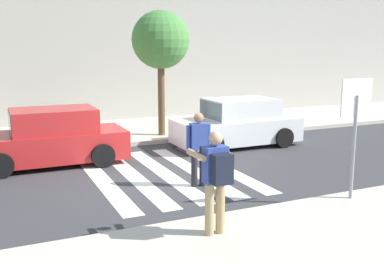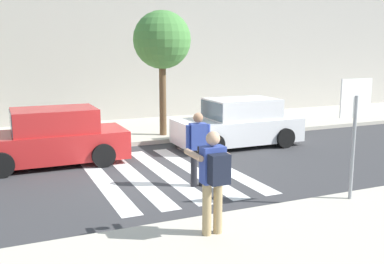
# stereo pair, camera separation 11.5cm
# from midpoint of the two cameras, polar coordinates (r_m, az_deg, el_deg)

# --- Properties ---
(ground_plane) EXTENTS (120.00, 120.00, 0.00)m
(ground_plane) POSITION_cam_midpoint_polar(r_m,az_deg,el_deg) (11.40, -2.89, -5.49)
(ground_plane) COLOR #38383A
(sidewalk_far) EXTENTS (60.00, 4.80, 0.14)m
(sidewalk_far) POSITION_cam_midpoint_polar(r_m,az_deg,el_deg) (16.99, -10.14, -0.03)
(sidewalk_far) COLOR beige
(sidewalk_far) RESTS_ON ground
(building_facade_far) EXTENTS (56.00, 4.00, 6.20)m
(building_facade_far) POSITION_cam_midpoint_polar(r_m,az_deg,el_deg) (21.01, -13.32, 10.18)
(building_facade_far) COLOR #ADA89E
(building_facade_far) RESTS_ON ground
(crosswalk_stripe_0) EXTENTS (0.44, 5.20, 0.01)m
(crosswalk_stripe_0) POSITION_cam_midpoint_polar(r_m,az_deg,el_deg) (11.15, -11.01, -6.04)
(crosswalk_stripe_0) COLOR silver
(crosswalk_stripe_0) RESTS_ON ground
(crosswalk_stripe_1) EXTENTS (0.44, 5.20, 0.01)m
(crosswalk_stripe_1) POSITION_cam_midpoint_polar(r_m,az_deg,el_deg) (11.34, -7.05, -5.64)
(crosswalk_stripe_1) COLOR silver
(crosswalk_stripe_1) RESTS_ON ground
(crosswalk_stripe_2) EXTENTS (0.44, 5.20, 0.01)m
(crosswalk_stripe_2) POSITION_cam_midpoint_polar(r_m,az_deg,el_deg) (11.58, -3.25, -5.22)
(crosswalk_stripe_2) COLOR silver
(crosswalk_stripe_2) RESTS_ON ground
(crosswalk_stripe_3) EXTENTS (0.44, 5.20, 0.01)m
(crosswalk_stripe_3) POSITION_cam_midpoint_polar(r_m,az_deg,el_deg) (11.87, 0.38, -4.80)
(crosswalk_stripe_3) COLOR silver
(crosswalk_stripe_3) RESTS_ON ground
(crosswalk_stripe_4) EXTENTS (0.44, 5.20, 0.01)m
(crosswalk_stripe_4) POSITION_cam_midpoint_polar(r_m,az_deg,el_deg) (12.21, 3.82, -4.39)
(crosswalk_stripe_4) COLOR silver
(crosswalk_stripe_4) RESTS_ON ground
(stop_sign) EXTENTS (0.76, 0.08, 2.44)m
(stop_sign) POSITION_cam_midpoint_polar(r_m,az_deg,el_deg) (9.44, 20.32, 2.35)
(stop_sign) COLOR gray
(stop_sign) RESTS_ON sidewalk_near
(photographer_with_backpack) EXTENTS (0.58, 0.84, 1.72)m
(photographer_with_backpack) POSITION_cam_midpoint_polar(r_m,az_deg,el_deg) (7.26, 3.19, -5.37)
(photographer_with_backpack) COLOR tan
(photographer_with_backpack) RESTS_ON sidewalk_near
(pedestrian_crossing) EXTENTS (0.58, 0.29, 1.72)m
(pedestrian_crossing) POSITION_cam_midpoint_polar(r_m,az_deg,el_deg) (10.28, 1.10, -1.68)
(pedestrian_crossing) COLOR #232328
(pedestrian_crossing) RESTS_ON ground
(parked_car_red) EXTENTS (4.10, 1.92, 1.55)m
(parked_car_red) POSITION_cam_midpoint_polar(r_m,az_deg,el_deg) (12.85, -17.19, -0.79)
(parked_car_red) COLOR red
(parked_car_red) RESTS_ON ground
(parked_car_white) EXTENTS (4.10, 1.92, 1.55)m
(parked_car_white) POSITION_cam_midpoint_polar(r_m,az_deg,el_deg) (14.69, 6.17, 1.02)
(parked_car_white) COLOR white
(parked_car_white) RESTS_ON ground
(street_tree_center) EXTENTS (1.98, 1.98, 4.29)m
(street_tree_center) POSITION_cam_midpoint_polar(r_m,az_deg,el_deg) (15.62, -3.60, 11.48)
(street_tree_center) COLOR brown
(street_tree_center) RESTS_ON sidewalk_far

